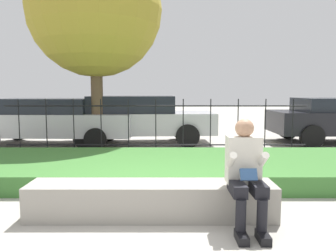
{
  "coord_description": "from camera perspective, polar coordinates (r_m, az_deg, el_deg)",
  "views": [
    {
      "loc": [
        0.29,
        -3.86,
        1.54
      ],
      "look_at": [
        0.3,
        1.68,
        0.94
      ],
      "focal_mm": 35.0,
      "sensor_mm": 36.0,
      "label": 1
    }
  ],
  "objects": [
    {
      "name": "ground_plane",
      "position": [
        4.17,
        -4.23,
        -15.51
      ],
      "size": [
        60.0,
        60.0,
        0.0
      ],
      "primitive_type": "plane",
      "color": "#A8A399"
    },
    {
      "name": "stone_bench",
      "position": [
        4.1,
        -3.02,
        -13.09
      ],
      "size": [
        2.98,
        0.52,
        0.42
      ],
      "color": "gray",
      "rests_on": "ground_plane"
    },
    {
      "name": "person_seated_reader",
      "position": [
        3.78,
        13.18,
        -7.43
      ],
      "size": [
        0.42,
        0.73,
        1.22
      ],
      "color": "black",
      "rests_on": "ground_plane"
    },
    {
      "name": "grass_berm",
      "position": [
        5.97,
        -2.91,
        -7.24
      ],
      "size": [
        9.06,
        2.49,
        0.31
      ],
      "color": "#3D7533",
      "rests_on": "ground_plane"
    },
    {
      "name": "iron_fence",
      "position": [
        7.67,
        -2.28,
        -0.04
      ],
      "size": [
        7.06,
        0.03,
        1.35
      ],
      "color": "black",
      "rests_on": "ground_plane"
    },
    {
      "name": "car_parked_left",
      "position": [
        9.89,
        -19.78,
        0.98
      ],
      "size": [
        4.67,
        1.98,
        1.32
      ],
      "rotation": [
        0.0,
        0.0,
        -0.03
      ],
      "color": "#B7B7BC",
      "rests_on": "ground_plane"
    },
    {
      "name": "car_parked_center",
      "position": [
        9.57,
        -5.69,
        1.36
      ],
      "size": [
        4.47,
        2.06,
        1.39
      ],
      "rotation": [
        0.0,
        0.0,
        0.06
      ],
      "color": "#B7B7BC",
      "rests_on": "ground_plane"
    },
    {
      "name": "tree_behind_fence",
      "position": [
        9.18,
        -12.74,
        19.08
      ],
      "size": [
        3.47,
        3.47,
        5.36
      ],
      "color": "brown",
      "rests_on": "ground_plane"
    }
  ]
}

